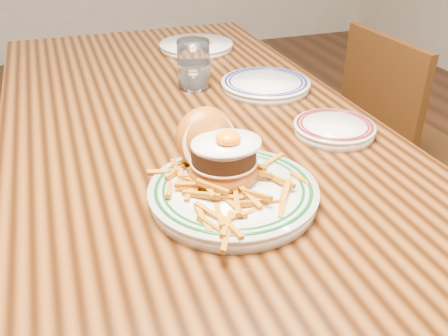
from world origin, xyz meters
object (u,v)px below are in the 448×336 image
object	(u,v)px
table	(185,145)
chair_right	(398,144)
main_plate	(229,178)
side_plate	(334,128)

from	to	relation	value
table	chair_right	bearing A→B (deg)	11.87
chair_right	main_plate	xyz separation A→B (m)	(-0.83, -0.56, 0.35)
table	main_plate	distance (m)	0.41
table	main_plate	size ratio (longest dim) A/B	5.11
table	chair_right	world-z (taller)	chair_right
table	side_plate	distance (m)	0.38
chair_right	main_plate	bearing A→B (deg)	31.60
table	main_plate	world-z (taller)	main_plate
table	side_plate	xyz separation A→B (m)	(0.29, -0.23, 0.10)
table	chair_right	size ratio (longest dim) A/B	1.93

